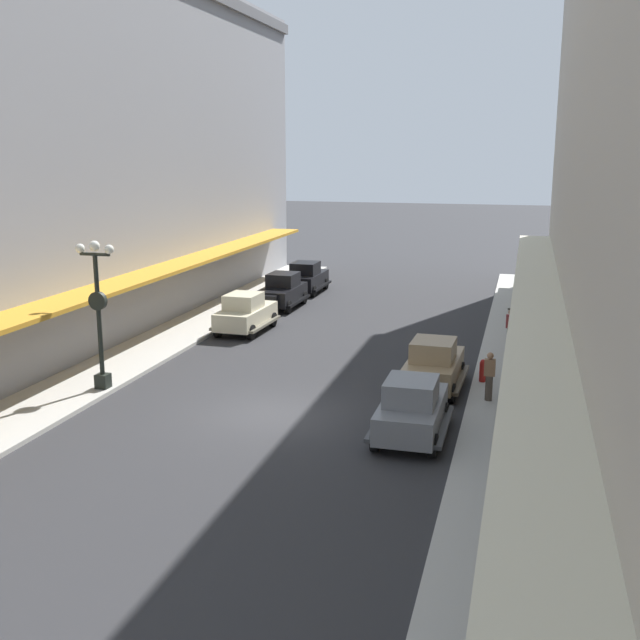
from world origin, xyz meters
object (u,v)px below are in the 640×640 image
Objects in this scene: parked_car_4 at (282,290)px; pedestrian_2 at (529,411)px; pedestrian_1 at (510,328)px; lamp_post_with_clock at (98,308)px; fire_hydrant at (483,370)px; parked_car_2 at (434,363)px; pedestrian_0 at (489,376)px; parked_car_3 at (412,407)px; parked_car_1 at (306,277)px; parked_car_0 at (246,312)px.

parked_car_4 is 2.61× the size of pedestrian_2.
pedestrian_1 is (12.03, -6.13, 0.07)m from parked_car_4.
lamp_post_with_clock is 6.29× the size of fire_hydrant.
parked_car_4 reaches higher than fire_hydrant.
parked_car_2 is at bearing 16.76° from lamp_post_with_clock.
pedestrian_2 is at bearing -68.35° from pedestrian_0.
parked_car_4 is at bearing 153.00° from pedestrian_1.
parked_car_1 is at bearing 113.70° from parked_car_3.
pedestrian_0 is (13.07, 2.15, -2.00)m from lamp_post_with_clock.
parked_car_1 is 0.99× the size of parked_car_2.
parked_car_0 is 10.37m from parked_car_1.
pedestrian_1 is (11.93, -0.36, 0.07)m from parked_car_0.
parked_car_1 is at bearing 138.21° from pedestrian_1.
parked_car_3 is 3.34m from pedestrian_2.
pedestrian_2 is (1.29, -3.24, 0.00)m from pedestrian_0.
pedestrian_0 is at bearing -57.38° from parked_car_1.
pedestrian_2 is at bearing -85.57° from pedestrian_1.
parked_car_0 is 2.62× the size of pedestrian_0.
parked_car_4 is 15.96m from fire_hydrant.
parked_car_4 is at bearing 84.45° from lamp_post_with_clock.
parked_car_3 reaches higher than pedestrian_0.
pedestrian_1 is (0.79, 5.20, 0.45)m from fire_hydrant.
parked_car_2 and parked_car_3 have the same top height.
lamp_post_with_clock reaches higher than parked_car_2.
parked_car_1 is at bearing 85.63° from lamp_post_with_clock.
parked_car_3 is 2.55× the size of pedestrian_1.
pedestrian_1 is (0.47, 7.29, 0.02)m from pedestrian_0.
lamp_post_with_clock is at bearing -161.61° from fire_hydrant.
parked_car_3 is at bearing -173.49° from pedestrian_2.
parked_car_1 reaches higher than fire_hydrant.
parked_car_0 is 2.58× the size of pedestrian_1.
parked_car_4 is at bearing 130.74° from pedestrian_0.
pedestrian_2 is (12.82, -21.26, 0.05)m from parked_car_1.
parked_car_1 is 21.39m from pedestrian_0.
parked_car_0 is at bearing 129.88° from parked_car_3.
fire_hydrant is at bearing -26.55° from parked_car_0.
parked_car_2 is 1.92m from fire_hydrant.
lamp_post_with_clock is (-1.51, -15.57, 2.04)m from parked_car_4.
parked_car_0 is 12.45m from fire_hydrant.
parked_car_1 and parked_car_2 have the same top height.
parked_car_1 is 0.83× the size of lamp_post_with_clock.
parked_car_3 is 2.60× the size of pedestrian_0.
parked_car_4 is 0.83× the size of lamp_post_with_clock.
parked_car_1 and parked_car_3 have the same top height.
pedestrian_1 is at bearing 34.88° from lamp_post_with_clock.
lamp_post_with_clock is 3.15× the size of pedestrian_2.
parked_car_2 is at bearing 126.37° from pedestrian_2.
fire_hydrant is at bearing 18.39° from lamp_post_with_clock.
fire_hydrant is at bearing -54.86° from parked_car_1.
parked_car_2 is 4.81m from parked_car_3.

